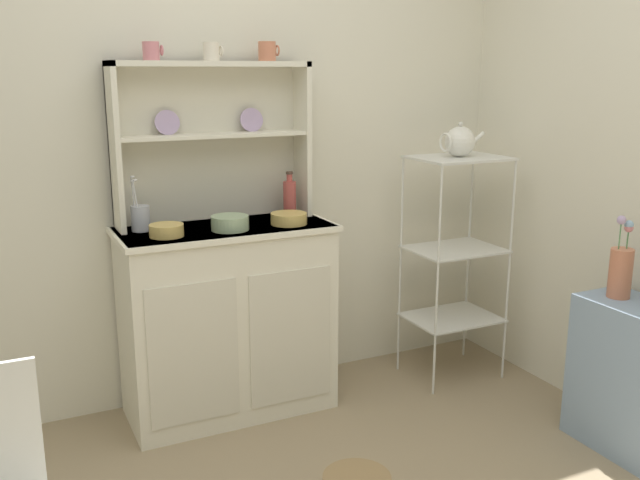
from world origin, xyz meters
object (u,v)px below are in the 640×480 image
at_px(hutch_cabinet, 228,318).
at_px(flower_vase, 621,269).
at_px(side_shelf_blue, 634,378).
at_px(bakers_rack, 455,241).
at_px(bowl_mixing_large, 166,230).
at_px(jam_bottle, 290,198).
at_px(cup_rose_0, 151,51).
at_px(utensil_jar, 140,217).
at_px(hutch_shelf_unit, 210,130).
at_px(porcelain_teapot, 460,141).

distance_m(hutch_cabinet, flower_vase, 1.71).
bearing_deg(side_shelf_blue, bakers_rack, 103.45).
relative_size(bowl_mixing_large, flower_vase, 0.41).
bearing_deg(hutch_cabinet, jam_bottle, 13.77).
height_order(side_shelf_blue, bowl_mixing_large, bowl_mixing_large).
height_order(bowl_mixing_large, flower_vase, flower_vase).
relative_size(bakers_rack, flower_vase, 3.29).
height_order(cup_rose_0, jam_bottle, cup_rose_0).
relative_size(hutch_cabinet, flower_vase, 2.75).
xyz_separation_m(hutch_cabinet, cup_rose_0, (-0.26, 0.12, 1.18)).
distance_m(bakers_rack, utensil_jar, 1.55).
distance_m(hutch_shelf_unit, utensil_jar, 0.51).
xyz_separation_m(hutch_cabinet, hutch_shelf_unit, (0.00, 0.16, 0.84)).
distance_m(hutch_shelf_unit, porcelain_teapot, 1.20).
relative_size(hutch_cabinet, jam_bottle, 4.48).
bearing_deg(side_shelf_blue, flower_vase, 89.75).
xyz_separation_m(bowl_mixing_large, jam_bottle, (0.63, 0.16, 0.06)).
distance_m(utensil_jar, flower_vase, 2.04).
bearing_deg(hutch_cabinet, bowl_mixing_large, -165.23).
bearing_deg(side_shelf_blue, porcelain_teapot, 103.54).
height_order(jam_bottle, utensil_jar, utensil_jar).
bearing_deg(side_shelf_blue, jam_bottle, 132.01).
xyz_separation_m(bakers_rack, side_shelf_blue, (0.23, -0.95, -0.40)).
xyz_separation_m(porcelain_teapot, flower_vase, (0.23, -0.83, -0.46)).
distance_m(jam_bottle, utensil_jar, 0.71).
distance_m(hutch_shelf_unit, jam_bottle, 0.48).
relative_size(side_shelf_blue, bowl_mixing_large, 4.45).
xyz_separation_m(jam_bottle, flower_vase, (1.04, -1.04, -0.22)).
height_order(side_shelf_blue, cup_rose_0, cup_rose_0).
bearing_deg(bowl_mixing_large, utensil_jar, 116.45).
height_order(bowl_mixing_large, utensil_jar, utensil_jar).
height_order(jam_bottle, porcelain_teapot, porcelain_teapot).
distance_m(hutch_shelf_unit, flower_vase, 1.86).
bearing_deg(bowl_mixing_large, hutch_cabinet, 14.77).
height_order(hutch_shelf_unit, porcelain_teapot, hutch_shelf_unit).
bearing_deg(hutch_cabinet, porcelain_teapot, -6.14).
xyz_separation_m(hutch_shelf_unit, bakers_rack, (1.17, -0.29, -0.58)).
height_order(hutch_cabinet, bakers_rack, bakers_rack).
relative_size(hutch_cabinet, porcelain_teapot, 4.00).
bearing_deg(jam_bottle, bakers_rack, -14.55).
relative_size(side_shelf_blue, cup_rose_0, 7.58).
distance_m(jam_bottle, porcelain_teapot, 0.88).
xyz_separation_m(hutch_cabinet, jam_bottle, (0.35, 0.09, 0.52)).
xyz_separation_m(bakers_rack, flower_vase, (0.23, -0.83, 0.04)).
bearing_deg(porcelain_teapot, utensil_jar, 172.39).
height_order(hutch_cabinet, jam_bottle, jam_bottle).
bearing_deg(side_shelf_blue, hutch_shelf_unit, 138.49).
relative_size(hutch_shelf_unit, porcelain_teapot, 3.72).
bearing_deg(bakers_rack, hutch_shelf_unit, 166.12).
relative_size(utensil_jar, porcelain_teapot, 1.01).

